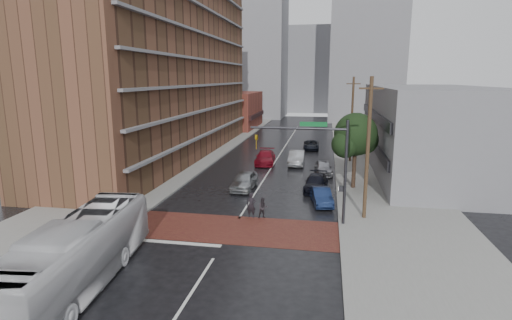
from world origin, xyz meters
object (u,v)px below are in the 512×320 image
Objects in this scene: car_parked_mid at (316,183)px; car_travel_b at (297,158)px; car_parked_near at (321,196)px; pedestrian_a at (251,205)px; transit_bus at (77,255)px; car_parked_far at (323,168)px; suv_travel at (311,145)px; pedestrian_b at (263,208)px; car_travel_a at (244,181)px; car_travel_c at (265,157)px.

car_travel_b is at bearing 107.29° from car_parked_mid.
pedestrian_a is at bearing -151.33° from car_parked_near.
transit_bus is at bearing -117.43° from pedestrian_a.
transit_bus reaches higher than pedestrian_a.
pedestrian_a is at bearing 54.40° from transit_bus.
car_travel_b is at bearing 121.44° from car_parked_far.
transit_bus reaches higher than suv_travel.
pedestrian_b is at bearing 2.27° from pedestrian_a.
pedestrian_a is 9.05m from car_parked_mid.
car_parked_mid is at bearing -88.63° from suv_travel.
car_travel_a reaches higher than car_travel_c.
car_parked_far is at bearing 46.67° from car_travel_a.
pedestrian_a is 0.46× the size of car_parked_near.
car_parked_mid is (3.52, 7.91, -0.06)m from pedestrian_b.
pedestrian_a is at bearing -115.21° from car_parked_far.
car_travel_b is at bearing 68.58° from transit_bus.
pedestrian_b is at bearing -66.66° from car_travel_a.
transit_bus is 6.55× the size of pedestrian_a.
suv_travel is (5.06, 21.52, -0.17)m from car_travel_a.
car_travel_c is at bearing 75.34° from transit_bus.
pedestrian_b is 14.73m from car_parked_far.
suv_travel is at bearing 82.20° from car_travel_b.
suv_travel is (4.87, 10.53, -0.14)m from car_travel_c.
transit_bus is at bearing -146.15° from pedestrian_b.
car_travel_b is 10.64m from car_parked_mid.
car_parked_near reaches higher than suv_travel.
car_parked_far reaches higher than car_parked_near.
transit_bus is 29.60m from car_travel_c.
car_travel_a is 0.95× the size of car_travel_b.
car_parked_mid is 6.27m from car_parked_far.
car_travel_a reaches higher than car_parked_near.
car_travel_c reaches higher than car_parked_mid.
pedestrian_b is 0.36× the size of car_parked_far.
car_parked_near is (1.88, -24.73, 0.02)m from suv_travel.
pedestrian_b is 0.32× the size of car_parked_mid.
car_travel_b is 1.10× the size of suv_travel.
suv_travel is at bearing 61.49° from car_travel_c.
suv_travel is at bearing 70.84° from transit_bus.
car_parked_mid is at bearing 54.70° from transit_bus.
car_travel_c is (4.50, 29.24, -0.89)m from transit_bus.
car_travel_b is at bearing 63.77° from pedestrian_b.
pedestrian_b reaches higher than car_parked_near.
car_travel_b reaches higher than pedestrian_b.
pedestrian_a is 6.32m from car_parked_near.
transit_bus is 3.01× the size of car_parked_near.
car_travel_a is at bearing 107.92° from pedestrian_a.
car_travel_a is (4.31, 18.25, -0.86)m from transit_bus.
car_travel_c reaches higher than suv_travel.
car_parked_far is at bearing 79.78° from car_parked_near.
transit_bus is at bearing -116.02° from car_parked_mid.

